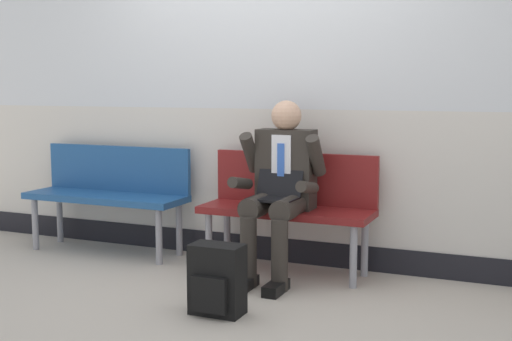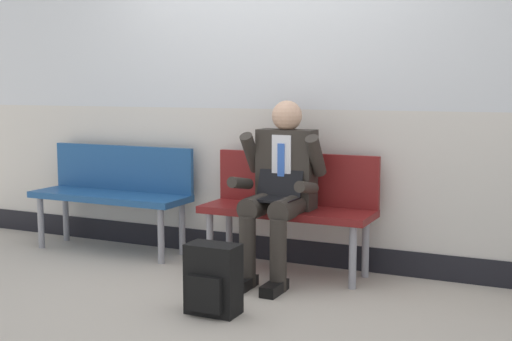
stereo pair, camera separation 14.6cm
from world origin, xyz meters
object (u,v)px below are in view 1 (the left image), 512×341
(bench_empty, at_px, (110,189))
(backpack, at_px, (217,280))
(person_seated, at_px, (279,185))
(bench_with_person, at_px, (289,201))

(bench_empty, xyz_separation_m, backpack, (1.47, -1.03, -0.30))
(backpack, bearing_deg, bench_empty, 144.90)
(bench_empty, height_order, backpack, bench_empty)
(person_seated, distance_m, backpack, 0.95)
(bench_empty, height_order, person_seated, person_seated)
(person_seated, relative_size, backpack, 2.96)
(person_seated, bearing_deg, backpack, -94.06)
(bench_with_person, bearing_deg, person_seated, -90.00)
(person_seated, height_order, backpack, person_seated)
(person_seated, xyz_separation_m, backpack, (-0.06, -0.84, -0.45))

